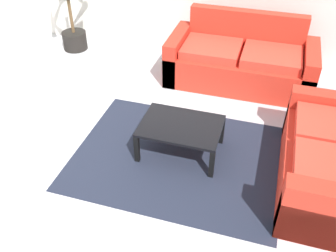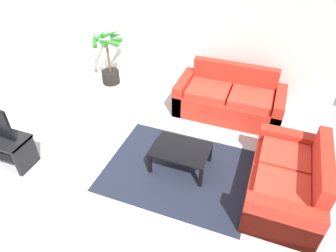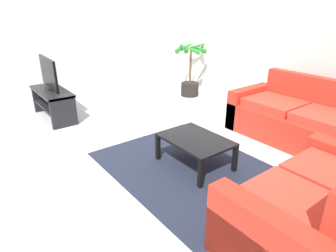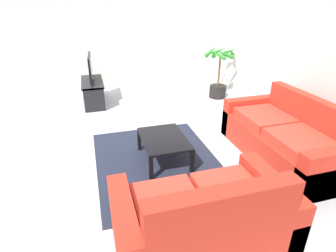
{
  "view_description": "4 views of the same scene",
  "coord_description": "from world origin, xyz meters",
  "px_view_note": "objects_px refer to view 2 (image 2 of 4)",
  "views": [
    {
      "loc": [
        1.5,
        -2.36,
        2.72
      ],
      "look_at": [
        0.64,
        0.48,
        0.42
      ],
      "focal_mm": 39.61,
      "sensor_mm": 36.0,
      "label": 1
    },
    {
      "loc": [
        1.74,
        -2.6,
        3.41
      ],
      "look_at": [
        0.45,
        0.82,
        0.56
      ],
      "focal_mm": 32.18,
      "sensor_mm": 36.0,
      "label": 2
    },
    {
      "loc": [
        3.07,
        -1.59,
        1.86
      ],
      "look_at": [
        0.37,
        0.48,
        0.43
      ],
      "focal_mm": 31.1,
      "sensor_mm": 36.0,
      "label": 3
    },
    {
      "loc": [
        4.0,
        -0.28,
        2.14
      ],
      "look_at": [
        0.57,
        0.72,
        0.45
      ],
      "focal_mm": 29.24,
      "sensor_mm": 36.0,
      "label": 4
    }
  ],
  "objects_px": {
    "couch_loveseat": "(287,182)",
    "coffee_table": "(181,151)",
    "potted_palm": "(109,61)",
    "couch_main": "(229,100)"
  },
  "relations": [
    {
      "from": "couch_loveseat",
      "to": "potted_palm",
      "type": "distance_m",
      "value": 4.33
    },
    {
      "from": "couch_main",
      "to": "potted_palm",
      "type": "height_order",
      "value": "potted_palm"
    },
    {
      "from": "coffee_table",
      "to": "potted_palm",
      "type": "xyz_separation_m",
      "value": [
        -2.3,
        1.95,
        0.21
      ]
    },
    {
      "from": "coffee_table",
      "to": "potted_palm",
      "type": "bearing_deg",
      "value": 139.77
    },
    {
      "from": "couch_main",
      "to": "couch_loveseat",
      "type": "bearing_deg",
      "value": -56.59
    },
    {
      "from": "couch_loveseat",
      "to": "potted_palm",
      "type": "xyz_separation_m",
      "value": [
        -3.84,
        2.0,
        0.23
      ]
    },
    {
      "from": "couch_main",
      "to": "coffee_table",
      "type": "relative_size",
      "value": 2.31
    },
    {
      "from": "coffee_table",
      "to": "couch_loveseat",
      "type": "bearing_deg",
      "value": -2.1
    },
    {
      "from": "couch_loveseat",
      "to": "coffee_table",
      "type": "xyz_separation_m",
      "value": [
        -1.53,
        0.06,
        0.02
      ]
    },
    {
      "from": "potted_palm",
      "to": "coffee_table",
      "type": "bearing_deg",
      "value": -40.23
    }
  ]
}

